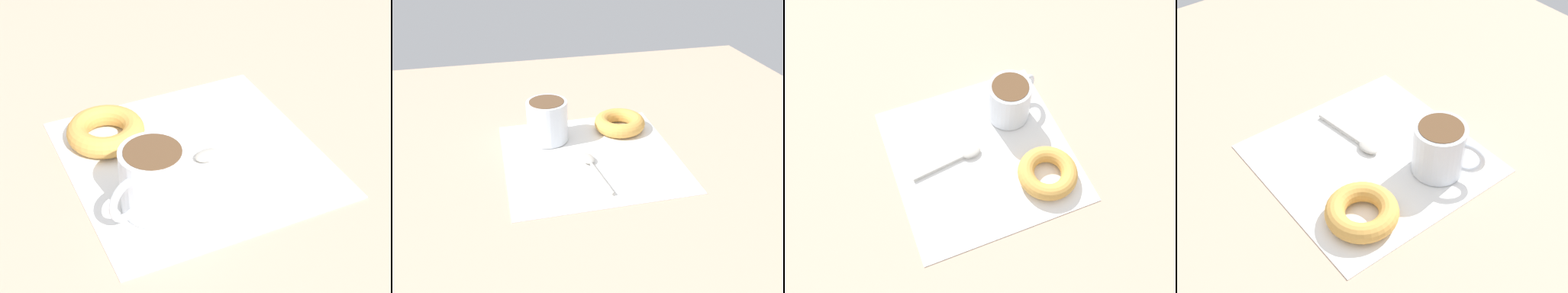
{
  "view_description": "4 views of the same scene",
  "coord_description": "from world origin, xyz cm",
  "views": [
    {
      "loc": [
        -30.33,
        -59.59,
        51.64
      ],
      "look_at": [
        -2.71,
        -0.48,
        2.3
      ],
      "focal_mm": 60.0,
      "sensor_mm": 36.0,
      "label": 1
    },
    {
      "loc": [
        63.6,
        -16.27,
        41.38
      ],
      "look_at": [
        -2.71,
        -0.48,
        2.3
      ],
      "focal_mm": 40.0,
      "sensor_mm": 36.0,
      "label": 2
    },
    {
      "loc": [
        11.85,
        36.8,
        67.02
      ],
      "look_at": [
        -2.71,
        -0.48,
        2.3
      ],
      "focal_mm": 40.0,
      "sensor_mm": 36.0,
      "label": 3
    },
    {
      "loc": [
        -50.35,
        36.58,
        58.38
      ],
      "look_at": [
        -2.71,
        -0.48,
        2.3
      ],
      "focal_mm": 50.0,
      "sensor_mm": 36.0,
      "label": 4
    }
  ],
  "objects": [
    {
      "name": "coffee_cup",
      "position": [
        -10.9,
        -6.61,
        4.47
      ],
      "size": [
        10.38,
        7.77,
        8.06
      ],
      "color": "silver",
      "rests_on": "napkin"
    },
    {
      "name": "napkin",
      "position": [
        -2.71,
        -0.48,
        0.15
      ],
      "size": [
        31.18,
        31.18,
        0.3
      ],
      "primitive_type": "cube",
      "rotation": [
        0.0,
        0.0,
        0.0
      ],
      "color": "white",
      "rests_on": "ground_plane"
    },
    {
      "name": "ground_plane",
      "position": [
        0.0,
        0.0,
        -1.0
      ],
      "size": [
        120.0,
        120.0,
        2.0
      ],
      "primitive_type": "cube",
      "color": "tan"
    },
    {
      "name": "donut",
      "position": [
        -11.62,
        8.27,
        1.72
      ],
      "size": [
        10.26,
        10.26,
        2.84
      ],
      "primitive_type": "torus",
      "color": "gold",
      "rests_on": "napkin"
    },
    {
      "name": "spoon",
      "position": [
        0.64,
        -0.67,
        0.7
      ],
      "size": [
        13.21,
        3.24,
        0.9
      ],
      "color": "#B7B2A8",
      "rests_on": "napkin"
    }
  ]
}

